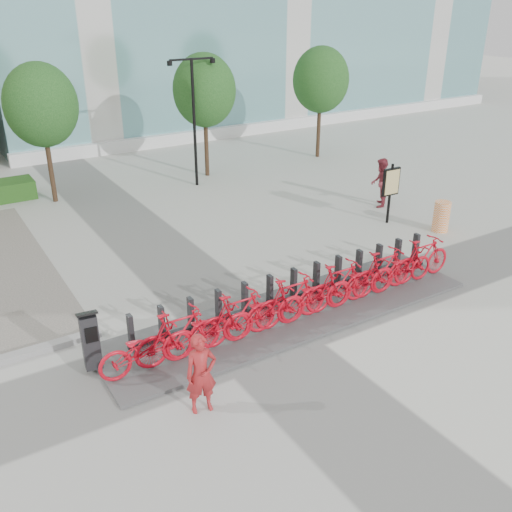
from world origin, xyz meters
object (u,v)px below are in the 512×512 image
pedestrian (380,183)px  construction_barrel (441,216)px  bike_0 (146,348)px  kiosk (90,340)px  map_sign (391,184)px  worker_red (201,374)px

pedestrian → construction_barrel: size_ratio=1.76×
bike_0 → kiosk: (-0.93, 0.69, 0.12)m
bike_0 → construction_barrel: 11.45m
kiosk → map_sign: size_ratio=0.66×
worker_red → map_sign: map_sign is taller
construction_barrel → map_sign: bearing=122.5°
construction_barrel → map_sign: map_sign is taller
map_sign → pedestrian: bearing=58.2°
bike_0 → map_sign: size_ratio=0.98×
worker_red → map_sign: 11.22m
kiosk → worker_red: bearing=-52.4°
kiosk → construction_barrel: bearing=14.3°
bike_0 → pedestrian: bearing=-65.3°
bike_0 → construction_barrel: (11.23, 2.26, -0.11)m
pedestrian → construction_barrel: pedestrian is taller
pedestrian → map_sign: 1.75m
pedestrian → map_sign: map_sign is taller
worker_red → pedestrian: size_ratio=0.91×
kiosk → pedestrian: pedestrian is taller
kiosk → construction_barrel: 12.26m
pedestrian → map_sign: size_ratio=0.87×
bike_0 → map_sign: (10.28, 3.74, 0.76)m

